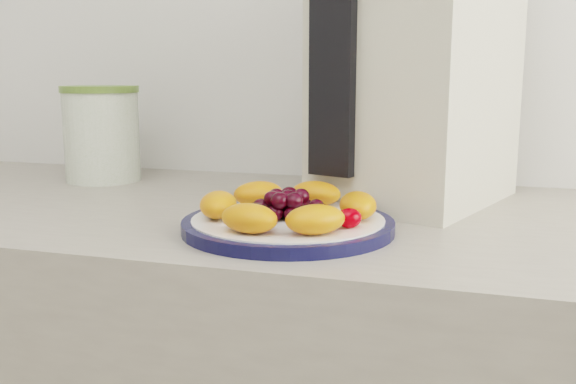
% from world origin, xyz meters
% --- Properties ---
extents(plate_rim, '(0.26, 0.26, 0.01)m').
position_xyz_m(plate_rim, '(0.08, 1.07, 0.91)').
color(plate_rim, '#0D1035').
rests_on(plate_rim, counter).
extents(plate_face, '(0.24, 0.24, 0.02)m').
position_xyz_m(plate_face, '(0.08, 1.07, 0.91)').
color(plate_face, white).
rests_on(plate_face, counter).
extents(canister, '(0.14, 0.14, 0.16)m').
position_xyz_m(canister, '(-0.36, 1.34, 0.98)').
color(canister, '#3F6213').
rests_on(canister, counter).
extents(canister_lid, '(0.14, 0.14, 0.01)m').
position_xyz_m(canister_lid, '(-0.36, 1.34, 1.07)').
color(canister_lid, olive).
rests_on(canister_lid, canister).
extents(appliance_body, '(0.30, 0.36, 0.38)m').
position_xyz_m(appliance_body, '(0.21, 1.32, 1.09)').
color(appliance_body, beige).
rests_on(appliance_body, counter).
extents(appliance_panel, '(0.07, 0.04, 0.28)m').
position_xyz_m(appliance_panel, '(0.11, 1.19, 1.10)').
color(appliance_panel, black).
rests_on(appliance_panel, appliance_body).
extents(fruit_plate, '(0.23, 0.23, 0.04)m').
position_xyz_m(fruit_plate, '(0.08, 1.07, 0.93)').
color(fruit_plate, '#D66310').
rests_on(fruit_plate, plate_face).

